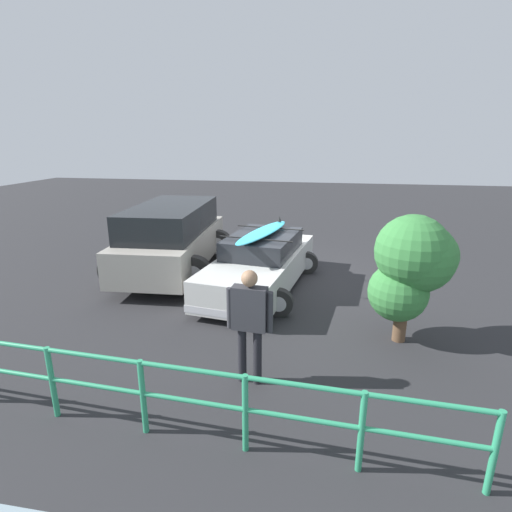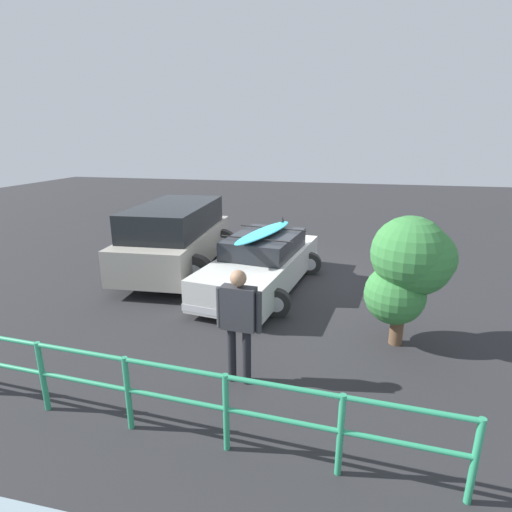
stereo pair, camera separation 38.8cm
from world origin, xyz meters
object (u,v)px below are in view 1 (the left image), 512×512
(person_bystander, at_px, (250,317))
(bush_near_left, at_px, (414,262))
(suv_car, at_px, (172,238))
(sedan_car, at_px, (261,263))

(person_bystander, distance_m, bush_near_left, 3.00)
(suv_car, height_order, bush_near_left, bush_near_left)
(suv_car, xyz_separation_m, bush_near_left, (-5.30, 2.69, 0.50))
(person_bystander, xyz_separation_m, bush_near_left, (-2.44, -1.70, 0.40))
(sedan_car, xyz_separation_m, person_bystander, (-0.46, 3.76, 0.42))
(suv_car, bearing_deg, bush_near_left, 153.10)
(suv_car, xyz_separation_m, person_bystander, (-2.86, 4.39, 0.09))
(suv_car, distance_m, person_bystander, 5.23)
(person_bystander, bearing_deg, suv_car, -56.94)
(suv_car, relative_size, person_bystander, 2.65)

